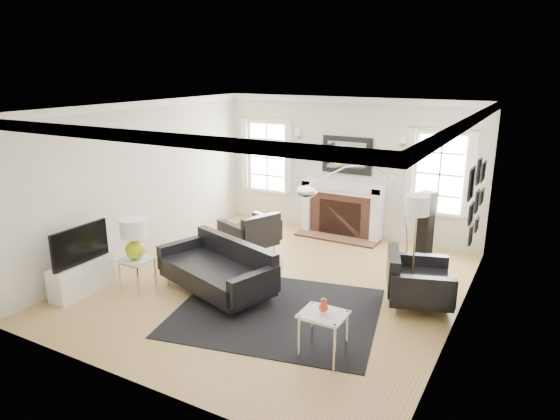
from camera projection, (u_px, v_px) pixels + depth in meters
The scene contains 25 objects.
floor at pixel (275, 284), 8.01m from camera, with size 6.00×6.00×0.00m, color #A57A45.
back_wall at pixel (347, 167), 10.15m from camera, with size 5.50×0.04×2.80m, color beige.
front_wall at pixel (131, 267), 5.10m from camera, with size 5.50×0.04×2.80m, color beige.
left_wall at pixel (141, 181), 8.90m from camera, with size 0.04×6.00×2.80m, color beige.
right_wall at pixel (463, 227), 6.35m from camera, with size 0.04×6.00×2.80m, color beige.
ceiling at pixel (275, 107), 7.24m from camera, with size 5.50×6.00×0.02m, color white.
crown_molding at pixel (275, 112), 7.25m from camera, with size 5.50×6.00×0.12m, color white.
fireplace at pixel (342, 210), 10.21m from camera, with size 1.70×0.69×1.11m.
mantel_mirror at pixel (347, 155), 10.04m from camera, with size 1.05×0.07×0.75m.
window_left at pixel (268, 157), 10.95m from camera, with size 1.24×0.15×1.62m.
window_right at pixel (440, 174), 9.23m from camera, with size 1.24×0.15×1.62m.
gallery_wall at pixel (476, 195), 7.42m from camera, with size 0.04×1.73×1.29m.
tv_unit at pixel (82, 273), 7.62m from camera, with size 0.35×1.00×1.09m.
area_rug at pixel (277, 312), 7.11m from camera, with size 2.81×2.34×0.01m, color black.
sofa at pixel (220, 270), 7.68m from camera, with size 2.15×1.45×0.64m.
armchair_left at pixel (252, 233), 9.38m from camera, with size 1.12×1.18×0.63m.
armchair_right at pixel (415, 282), 7.21m from camera, with size 1.15×1.22×0.67m.
coffee_table at pixel (233, 271), 7.57m from camera, with size 0.94×0.94×0.42m.
side_table_left at pixel (137, 265), 7.75m from camera, with size 0.45×0.45×0.50m.
nesting_table at pixel (323, 323), 5.88m from camera, with size 0.53×0.45×0.58m.
gourd_lamp at pixel (134, 236), 7.62m from camera, with size 0.41×0.41×0.65m.
orange_vase at pixel (324, 306), 5.82m from camera, with size 0.11×0.11×0.18m.
arc_floor_lamp at pixel (359, 223), 7.40m from camera, with size 1.48×1.37×2.09m.
stick_floor_lamp at pixel (417, 211), 6.93m from camera, with size 0.34×0.34×1.66m.
speaker_tower at pixel (425, 225), 9.01m from camera, with size 0.25×0.25×1.23m, color black.
Camera 1 is at (3.63, -6.41, 3.37)m, focal length 32.00 mm.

